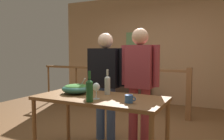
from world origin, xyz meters
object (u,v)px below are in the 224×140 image
Objects in this scene: wine_bottle_green at (89,90)px; salad_bowl at (76,88)px; stair_railing at (131,82)px; tv_console at (132,94)px; flat_screen_tv at (132,75)px; wine_glass at (96,88)px; person_standing_left at (106,77)px; mug_blue at (129,99)px; wine_bottle_clear at (107,84)px; serving_table at (100,103)px; framed_picture at (134,42)px; person_standing_right at (140,78)px.

salad_bowl is at bearing 140.59° from wine_bottle_green.
stair_railing is 9.84× the size of salad_bowl.
salad_bowl reaches higher than tv_console.
wine_glass is at bearing -75.46° from flat_screen_tv.
person_standing_left is at bearing -77.53° from flat_screen_tv.
mug_blue is (0.40, 0.14, -0.09)m from wine_bottle_green.
person_standing_left is (-0.28, 0.47, 0.03)m from wine_bottle_clear.
wine_glass reaches higher than serving_table.
mug_blue is (0.91, -2.35, 0.17)m from stair_railing.
mug_blue reaches higher than serving_table.
framed_picture is 2.90m from person_standing_left.
mug_blue is at bearing -69.01° from flat_screen_tv.
wine_glass is (0.83, -3.24, 0.70)m from tv_console.
stair_railing is at bearing 102.12° from wine_glass.
wine_glass is at bearing -24.60° from salad_bowl.
salad_bowl is 0.88m from person_standing_right.
mug_blue is (1.24, -3.22, 0.12)m from flat_screen_tv.
stair_railing is 2.33× the size of serving_table.
person_standing_left is at bearing 120.58° from wine_bottle_clear.
stair_railing is 1.76m from person_standing_right.
wine_bottle_clear is 0.53m from mug_blue.
framed_picture reaches higher than stair_railing.
wine_bottle_green is at bearing -76.10° from tv_console.
wine_bottle_clear reaches higher than mug_blue.
salad_bowl is (0.10, -2.16, 0.19)m from stair_railing.
wine_bottle_green is 0.95m from person_standing_right.
salad_bowl is 0.54m from wine_bottle_green.
tv_console is 0.58× the size of serving_table.
framed_picture is 0.55× the size of tv_console.
mug_blue is (0.43, -0.14, 0.12)m from serving_table.
wine_bottle_green is 0.20× the size of person_standing_right.
tv_console is 3.14m from wine_bottle_clear.
wine_bottle_clear is 2.58× the size of mug_blue.
wine_bottle_clear is at bearing 61.34° from person_standing_right.
person_standing_right is at bearing 67.32° from serving_table.
salad_bowl is 1.16× the size of wine_bottle_clear.
wine_glass is 0.41m from mug_blue.
salad_bowl is 1.98× the size of wine_glass.
mug_blue reaches higher than tv_console.
stair_railing is at bearing -69.92° from tv_console.
stair_railing is at bearing 103.46° from wine_bottle_clear.
wine_bottle_clear reaches higher than salad_bowl.
flat_screen_tv is (0.00, -0.03, 0.50)m from tv_console.
tv_console is at bearing 103.90° from wine_bottle_green.
person_standing_right is at bearing -67.49° from framed_picture.
wine_bottle_clear is at bearing -76.54° from stair_railing.
framed_picture is 0.14× the size of stair_railing.
serving_table is 8.34× the size of wine_glass.
wine_bottle_green is (0.51, -2.49, 0.25)m from stair_railing.
person_standing_right is at bearing 101.81° from mug_blue.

